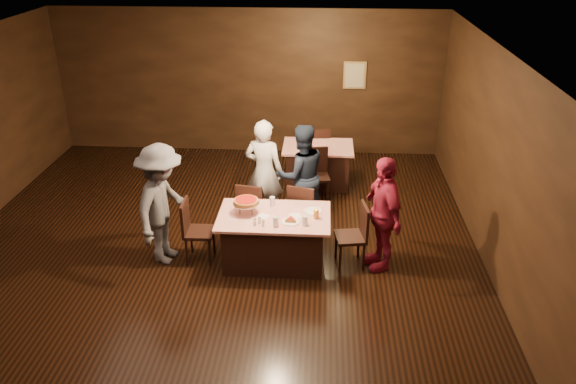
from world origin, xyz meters
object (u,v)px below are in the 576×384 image
(main_table, at_px, (274,239))
(glass_front_right, at_px, (305,221))
(chair_back_far, at_px, (318,149))
(diner_navy_hoodie, at_px, (301,175))
(glass_back, at_px, (272,201))
(chair_far_right, at_px, (304,210))
(plate_empty, at_px, (313,211))
(pizza_stand, at_px, (246,202))
(chair_end_left, at_px, (199,231))
(glass_front_left, at_px, (276,221))
(back_table, at_px, (318,165))
(diner_grey_knit, at_px, (162,205))
(chair_end_right, at_px, (350,236))
(diner_white_jacket, at_px, (264,172))
(chair_back_near, at_px, (317,176))
(diner_red_shirt, at_px, (383,213))
(chair_far_left, at_px, (253,208))
(glass_amber, at_px, (316,214))

(main_table, relative_size, glass_front_right, 11.43)
(chair_back_far, distance_m, diner_navy_hoodie, 2.18)
(glass_back, bearing_deg, diner_navy_hoodie, 67.02)
(chair_far_right, bearing_deg, plate_empty, 118.90)
(diner_navy_hoodie, height_order, pizza_stand, diner_navy_hoodie)
(pizza_stand, bearing_deg, chair_end_left, -175.91)
(main_table, relative_size, pizza_stand, 4.21)
(glass_front_left, bearing_deg, chair_far_right, 71.57)
(main_table, distance_m, back_table, 2.80)
(diner_grey_knit, xyz_separation_m, plate_empty, (2.14, 0.18, -0.13))
(glass_front_right, bearing_deg, chair_end_right, 21.04)
(back_table, bearing_deg, diner_navy_hoodie, -99.16)
(back_table, height_order, chair_end_right, chair_end_right)
(diner_white_jacket, height_order, plate_empty, diner_white_jacket)
(chair_back_far, bearing_deg, back_table, 83.96)
(chair_end_left, xyz_separation_m, glass_front_left, (1.15, -0.30, 0.37))
(diner_navy_hoodie, bearing_deg, pizza_stand, 37.67)
(chair_end_left, distance_m, plate_empty, 1.68)
(back_table, bearing_deg, chair_far_right, -95.26)
(diner_white_jacket, bearing_deg, diner_navy_hoodie, -169.79)
(chair_back_near, bearing_deg, glass_front_right, -102.06)
(diner_navy_hoodie, bearing_deg, main_table, 54.53)
(chair_far_right, relative_size, chair_end_left, 1.00)
(chair_far_right, bearing_deg, chair_back_near, -83.22)
(chair_end_left, bearing_deg, pizza_stand, -86.59)
(chair_back_far, relative_size, diner_red_shirt, 0.56)
(main_table, xyz_separation_m, pizza_stand, (-0.40, 0.05, 0.57))
(diner_red_shirt, bearing_deg, chair_end_left, -108.51)
(diner_red_shirt, xyz_separation_m, glass_front_right, (-1.08, -0.25, -0.01))
(back_table, bearing_deg, chair_far_left, -116.27)
(chair_far_right, relative_size, pizza_stand, 2.50)
(back_table, distance_m, chair_end_left, 3.22)
(chair_end_left, height_order, diner_red_shirt, diner_red_shirt)
(pizza_stand, bearing_deg, glass_amber, -5.71)
(back_table, distance_m, chair_back_far, 0.61)
(chair_far_left, relative_size, plate_empty, 3.80)
(chair_far_left, distance_m, diner_white_jacket, 0.66)
(back_table, height_order, glass_front_right, glass_front_right)
(chair_far_right, relative_size, glass_front_left, 6.79)
(plate_empty, bearing_deg, chair_far_left, 147.72)
(back_table, xyz_separation_m, glass_amber, (0.02, -2.79, 0.46))
(glass_amber, bearing_deg, chair_far_right, 104.04)
(chair_back_far, bearing_deg, main_table, 74.06)
(chair_back_far, distance_m, diner_red_shirt, 3.49)
(diner_navy_hoodie, relative_size, glass_front_right, 12.25)
(chair_far_right, relative_size, glass_back, 6.79)
(chair_back_near, xyz_separation_m, glass_amber, (0.02, -2.09, 0.37))
(diner_grey_knit, bearing_deg, diner_white_jacket, -34.15)
(diner_grey_knit, height_order, glass_front_right, diner_grey_knit)
(chair_end_left, distance_m, chair_back_near, 2.65)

